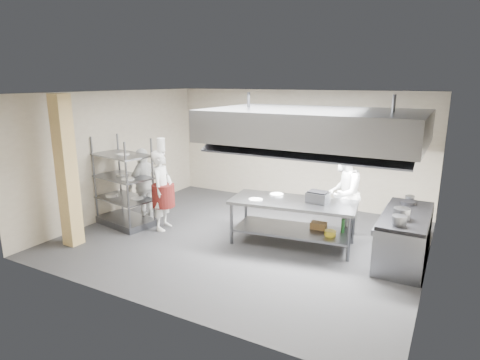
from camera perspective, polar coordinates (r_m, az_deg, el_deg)
The scene contains 23 objects.
floor at distance 8.54m, azimuth 0.49°, elevation -8.28°, with size 7.00×7.00×0.00m, color #313133.
ceiling at distance 7.90m, azimuth 0.54°, elevation 12.29°, with size 7.00×7.00×0.00m, color silver.
wall_back at distance 10.78m, azimuth 8.05°, elevation 4.58°, with size 7.00×7.00×0.00m, color tan.
wall_left at distance 10.18m, azimuth -17.19°, elevation 3.54°, with size 6.00×6.00×0.00m, color tan.
wall_right at distance 7.19m, azimuth 25.97°, elevation -1.40°, with size 6.00×6.00×0.00m, color tan.
column at distance 8.51m, azimuth -23.43°, elevation 1.06°, with size 0.30×0.30×3.00m, color #E0BB73.
exhaust_hood at distance 7.80m, azimuth 10.47°, elevation 7.62°, with size 4.00×2.50×0.60m, color slate.
hood_strip_a at distance 8.17m, azimuth 4.34°, elevation 5.82°, with size 1.60×0.12×0.04m, color white.
hood_strip_b at distance 7.62m, azimuth 16.82°, elevation 4.68°, with size 1.60×0.12×0.04m, color white.
wall_shelf at distance 10.15m, azimuth 17.28°, elevation 3.51°, with size 1.50×0.28×0.04m, color slate.
island at distance 8.18m, azimuth 7.47°, elevation -6.01°, with size 2.46×1.03×0.91m, color slate, non-canonical shape.
island_worktop at distance 8.04m, azimuth 7.56°, elevation -3.16°, with size 2.46×1.03×0.06m, color slate.
island_undershelf at distance 8.23m, azimuth 7.43°, elevation -7.02°, with size 2.27×0.92×0.04m, color slate.
pass_rack at distance 9.43m, azimuth -16.24°, elevation -0.25°, with size 1.34×0.78×2.01m, color slate, non-canonical shape.
cooking_range at distance 8.01m, azimuth 22.33°, elevation -7.68°, with size 0.80×2.00×0.84m, color slate.
range_top at distance 7.87m, azimuth 22.64°, elevation -4.62°, with size 0.78×1.96×0.06m, color black.
chef_head at distance 8.96m, azimuth -11.00°, elevation -1.45°, with size 0.65×0.43×1.78m, color white.
chef_line at distance 8.51m, azimuth 14.39°, elevation -1.85°, with size 0.95×0.74×1.95m, color white.
chef_plating at distance 9.65m, azimuth -13.43°, elevation -0.63°, with size 1.01×0.42×1.73m, color silver.
griddle at distance 7.99m, azimuth 11.00°, elevation -2.44°, with size 0.40×0.31×0.20m, color slate.
wicker_basket at distance 8.29m, azimuth 11.10°, elevation -6.37°, with size 0.31×0.21×0.13m, color #94653B.
stockpot at distance 7.49m, azimuth 22.02°, elevation -4.45°, with size 0.28×0.28×0.19m, color gray.
plate_stack at distance 9.52m, azimuth -16.10°, elevation -2.37°, with size 0.28×0.28×0.05m, color silver.
Camera 1 is at (3.71, -6.98, 3.23)m, focal length 30.00 mm.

